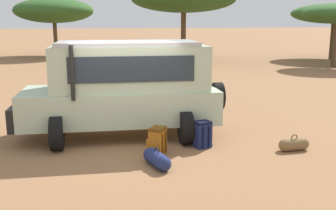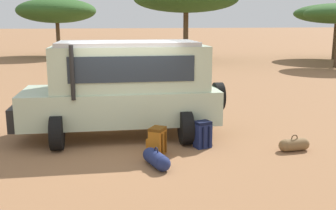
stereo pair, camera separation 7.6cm
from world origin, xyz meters
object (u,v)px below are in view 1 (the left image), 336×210
duffel_bag_soft_canvas (294,144)px  backpack_cluster_center (157,141)px  safari_vehicle (124,87)px  backpack_beside_front_wheel (202,135)px  duffel_bag_low_black_case (157,159)px  acacia_tree_distant_right (335,14)px  acacia_tree_centre_back (54,11)px

duffel_bag_soft_canvas → backpack_cluster_center: bearing=170.4°
safari_vehicle → backpack_beside_front_wheel: (1.62, -1.45, -0.98)m
duffel_bag_low_black_case → acacia_tree_distant_right: acacia_tree_distant_right is taller
acacia_tree_centre_back → duffel_bag_soft_canvas: bearing=-77.7°
backpack_beside_front_wheel → duffel_bag_soft_canvas: (1.98, -0.74, -0.17)m
backpack_beside_front_wheel → acacia_tree_distant_right: size_ratio=0.10×
safari_vehicle → backpack_cluster_center: 2.00m
backpack_beside_front_wheel → acacia_tree_centre_back: bearing=98.5°
acacia_tree_centre_back → acacia_tree_distant_right: size_ratio=1.04×
duffel_bag_soft_canvas → acacia_tree_distant_right: 24.70m
acacia_tree_distant_right → duffel_bag_soft_canvas: bearing=-128.1°
safari_vehicle → duffel_bag_soft_canvas: safari_vehicle is taller
safari_vehicle → backpack_cluster_center: bearing=-73.9°
backpack_beside_front_wheel → acacia_tree_distant_right: 25.39m
backpack_cluster_center → duffel_bag_low_black_case: backpack_cluster_center is taller
backpack_beside_front_wheel → duffel_bag_soft_canvas: backpack_beside_front_wheel is taller
acacia_tree_distant_right → acacia_tree_centre_back: bearing=159.0°
backpack_cluster_center → duffel_bag_low_black_case: 0.78m
duffel_bag_soft_canvas → acacia_tree_centre_back: size_ratio=0.11×
backpack_beside_front_wheel → duffel_bag_soft_canvas: 2.12m
backpack_beside_front_wheel → backpack_cluster_center: bearing=-169.1°
backpack_cluster_center → acacia_tree_distant_right: size_ratio=0.09×
safari_vehicle → acacia_tree_distant_right: bearing=42.4°
duffel_bag_low_black_case → acacia_tree_centre_back: bearing=95.6°
safari_vehicle → backpack_beside_front_wheel: 2.39m
safari_vehicle → backpack_beside_front_wheel: bearing=-41.8°
backpack_cluster_center → duffel_bag_soft_canvas: 3.17m
backpack_cluster_center → acacia_tree_centre_back: (-2.85, 26.81, 3.48)m
backpack_cluster_center → acacia_tree_distant_right: bearing=45.8°
backpack_beside_front_wheel → acacia_tree_centre_back: (-3.99, 26.60, 3.47)m
backpack_cluster_center → duffel_bag_low_black_case: (-0.17, -0.75, -0.14)m
safari_vehicle → backpack_beside_front_wheel: size_ratio=8.46×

